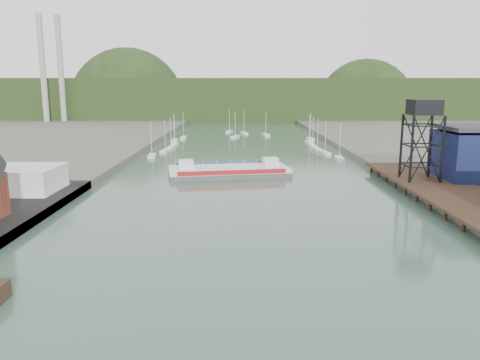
{
  "coord_description": "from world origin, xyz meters",
  "views": [
    {
      "loc": [
        -1.23,
        -34.65,
        20.37
      ],
      "look_at": [
        -1.2,
        48.27,
        4.0
      ],
      "focal_mm": 35.0,
      "sensor_mm": 36.0,
      "label": 1
    }
  ],
  "objects": [
    {
      "name": "ground",
      "position": [
        0.0,
        0.0,
        0.0
      ],
      "size": [
        600.0,
        600.0,
        0.0
      ],
      "primitive_type": "plane",
      "color": "#314C3D",
      "rests_on": "ground"
    },
    {
      "name": "east_pier",
      "position": [
        37.0,
        45.0,
        1.9
      ],
      "size": [
        14.0,
        70.0,
        2.45
      ],
      "color": "black",
      "rests_on": "ground"
    },
    {
      "name": "chain_ferry",
      "position": [
        -3.83,
        73.89,
        1.15
      ],
      "size": [
        29.44,
        15.85,
        4.02
      ],
      "rotation": [
        0.0,
        0.0,
        0.17
      ],
      "color": "#4E4E51",
      "rests_on": "ground"
    },
    {
      "name": "white_shed",
      "position": [
        -44.0,
        50.0,
        3.85
      ],
      "size": [
        18.0,
        12.0,
        4.5
      ],
      "primitive_type": "cube",
      "color": "silver",
      "rests_on": "west_quay"
    },
    {
      "name": "marina_sailboats",
      "position": [
        0.08,
        138.46,
        0.35
      ],
      "size": [
        57.71,
        92.65,
        0.9
      ],
      "color": "silver",
      "rests_on": "ground"
    },
    {
      "name": "distant_hills",
      "position": [
        -3.98,
        301.35,
        10.38
      ],
      "size": [
        500.0,
        120.0,
        80.0
      ],
      "color": "#1B3015",
      "rests_on": "ground"
    },
    {
      "name": "smokestacks",
      "position": [
        -106.0,
        232.5,
        30.0
      ],
      "size": [
        11.2,
        8.2,
        60.0
      ],
      "color": "#989893",
      "rests_on": "ground"
    },
    {
      "name": "lift_tower",
      "position": [
        35.0,
        58.0,
        15.65
      ],
      "size": [
        6.5,
        6.5,
        16.0
      ],
      "color": "black",
      "rests_on": "east_pier"
    }
  ]
}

